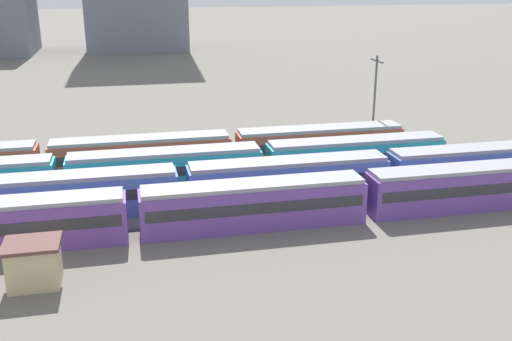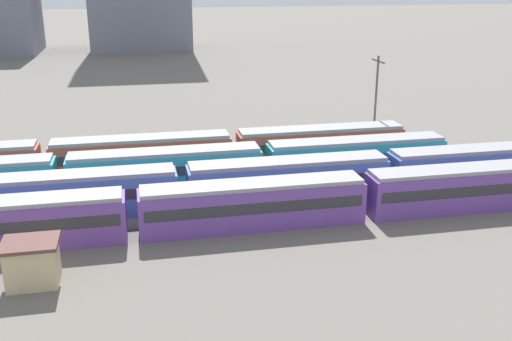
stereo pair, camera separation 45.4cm
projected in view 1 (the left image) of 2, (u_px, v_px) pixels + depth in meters
ground_plane at (52, 207)px, 51.68m from camera, size 600.00×600.00×0.00m
train_track_0 at (254, 204)px, 47.17m from camera, size 55.80×3.06×3.75m
train_track_1 at (387, 172)px, 54.78m from camera, size 74.70×3.06×3.75m
train_track_2 at (166, 169)px, 55.54m from camera, size 55.80×3.06×3.75m
train_track_3 at (142, 155)px, 59.93m from camera, size 55.80×3.06×3.75m
catenary_pole_1 at (375, 99)px, 66.62m from camera, size 0.24×3.20×10.75m
signal_hut at (34, 263)px, 38.38m from camera, size 3.60×3.00×3.04m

